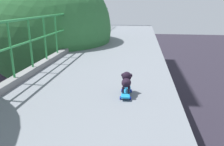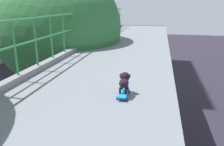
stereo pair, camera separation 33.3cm
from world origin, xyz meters
TOP-DOWN VIEW (x-y plane):
  - car_black_fifth at (-5.56, 8.61)m, footprint 1.96×3.81m
  - car_blue_seventh at (-5.47, 14.38)m, footprint 1.79×4.32m
  - city_bus at (-9.38, 23.42)m, footprint 2.58×10.65m
  - roadside_tree_mid at (-1.75, 7.30)m, footprint 5.45×5.45m
  - toy_skateboard at (2.05, 1.67)m, footprint 0.20×0.53m
  - small_dog at (2.05, 1.75)m, footprint 0.20×0.43m

SIDE VIEW (x-z plane):
  - car_blue_seventh at x=-5.47m, z-range -0.04..1.33m
  - car_black_fifth at x=-5.56m, z-range -0.07..1.51m
  - city_bus at x=-9.38m, z-range 0.22..3.51m
  - toy_skateboard at x=2.05m, z-range 6.28..6.36m
  - small_dog at x=2.05m, z-range 6.36..6.68m
  - roadside_tree_mid at x=-1.75m, z-range 2.06..11.44m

